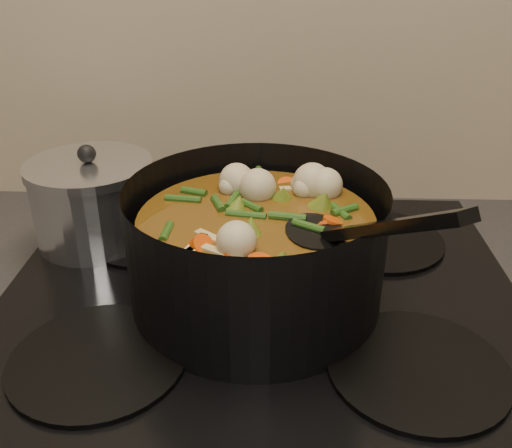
{
  "coord_description": "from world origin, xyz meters",
  "views": [
    {
      "loc": [
        0.02,
        1.36,
        1.32
      ],
      "look_at": [
        -0.01,
        1.92,
        1.03
      ],
      "focal_mm": 40.0,
      "sensor_mm": 36.0,
      "label": 1
    }
  ],
  "objects": [
    {
      "name": "stovetop",
      "position": [
        0.0,
        1.93,
        0.92
      ],
      "size": [
        0.62,
        0.54,
        0.03
      ],
      "color": "black",
      "rests_on": "counter"
    },
    {
      "name": "stockpot",
      "position": [
        -0.0,
        1.92,
        1.0
      ],
      "size": [
        0.36,
        0.38,
        0.21
      ],
      "rotation": [
        0.0,
        0.0,
        0.33
      ],
      "color": "black",
      "rests_on": "stovetop"
    },
    {
      "name": "saucepan",
      "position": [
        -0.23,
        2.06,
        0.99
      ],
      "size": [
        0.17,
        0.17,
        0.14
      ],
      "rotation": [
        0.0,
        0.0,
        0.22
      ],
      "color": "silver",
      "rests_on": "stovetop"
    }
  ]
}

